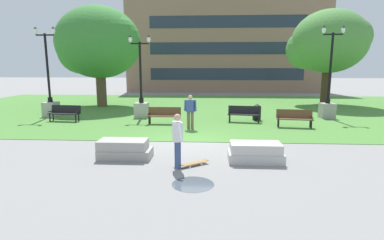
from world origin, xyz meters
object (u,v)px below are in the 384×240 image
at_px(concrete_block_center, 124,149).
at_px(lamp_post_center, 328,100).
at_px(park_bench_far_left, 294,117).
at_px(skateboard, 194,163).
at_px(person_skateboarder, 178,138).
at_px(lamp_post_right, 141,101).
at_px(trash_bin, 257,112).
at_px(park_bench_near_left, 164,114).
at_px(person_bystander_near_lawn, 190,110).
at_px(park_bench_far_right, 65,112).
at_px(lamp_post_left, 50,99).
at_px(concrete_block_left, 255,153).
at_px(park_bench_near_right, 244,113).

relative_size(concrete_block_center, lamp_post_center, 0.33).
distance_m(concrete_block_center, park_bench_far_left, 9.25).
bearing_deg(skateboard, person_skateboarder, -159.06).
distance_m(lamp_post_right, lamp_post_center, 11.35).
distance_m(person_skateboarder, skateboard, 1.03).
relative_size(lamp_post_center, trash_bin, 5.67).
bearing_deg(lamp_post_right, park_bench_far_left, -16.84).
bearing_deg(concrete_block_center, trash_bin, 53.12).
height_order(lamp_post_center, trash_bin, lamp_post_center).
bearing_deg(park_bench_far_left, park_bench_near_left, 175.41).
bearing_deg(person_bystander_near_lawn, person_skateboarder, -90.31).
height_order(concrete_block_center, park_bench_far_right, park_bench_far_right).
bearing_deg(park_bench_far_left, concrete_block_center, -142.45).
relative_size(lamp_post_right, lamp_post_center, 0.91).
xyz_separation_m(park_bench_far_left, lamp_post_right, (-8.57, 2.60, 0.49)).
height_order(park_bench_far_right, lamp_post_center, lamp_post_center).
bearing_deg(lamp_post_center, park_bench_far_right, -172.94).
relative_size(park_bench_far_left, park_bench_far_right, 1.00).
bearing_deg(concrete_block_center, park_bench_near_left, 85.62).
bearing_deg(park_bench_near_left, trash_bin, 15.30).
distance_m(person_skateboarder, lamp_post_left, 12.79).
xyz_separation_m(concrete_block_left, person_skateboarder, (-2.52, -0.75, 0.66)).
xyz_separation_m(lamp_post_left, lamp_post_center, (17.11, 0.38, -0.00)).
height_order(lamp_post_left, trash_bin, lamp_post_left).
relative_size(park_bench_far_left, lamp_post_right, 0.37).
xyz_separation_m(person_skateboarder, lamp_post_center, (8.15, 9.50, 0.14)).
distance_m(trash_bin, person_bystander_near_lawn, 4.63).
bearing_deg(skateboard, park_bench_far_left, 52.43).
bearing_deg(park_bench_far_right, person_skateboarder, -46.09).
relative_size(person_skateboarder, lamp_post_center, 0.31).
bearing_deg(trash_bin, lamp_post_right, 174.99).
xyz_separation_m(lamp_post_left, trash_bin, (12.73, -0.61, -0.61)).
xyz_separation_m(park_bench_near_left, park_bench_far_left, (6.86, -0.55, 0.00)).
xyz_separation_m(park_bench_near_left, lamp_post_center, (9.63, 2.42, 0.57)).
relative_size(concrete_block_left, lamp_post_left, 0.33).
bearing_deg(concrete_block_center, person_skateboarder, -24.80).
bearing_deg(trash_bin, lamp_post_left, 177.28).
distance_m(person_skateboarder, lamp_post_center, 12.52).
xyz_separation_m(concrete_block_left, park_bench_far_right, (-9.83, 6.85, 0.23)).
distance_m(park_bench_near_right, park_bench_far_left, 2.76).
bearing_deg(concrete_block_center, person_bystander_near_lawn, 68.08).
relative_size(person_skateboarder, trash_bin, 1.78).
bearing_deg(lamp_post_right, concrete_block_center, -81.41).
height_order(person_skateboarder, trash_bin, person_skateboarder).
height_order(concrete_block_center, park_bench_near_left, park_bench_near_left).
distance_m(person_skateboarder, lamp_post_right, 9.68).
relative_size(concrete_block_center, park_bench_near_right, 0.97).
relative_size(concrete_block_center, person_skateboarder, 1.05).
xyz_separation_m(park_bench_near_right, trash_bin, (0.82, 0.67, -0.04)).
xyz_separation_m(concrete_block_center, park_bench_far_left, (7.33, 5.64, 0.23)).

